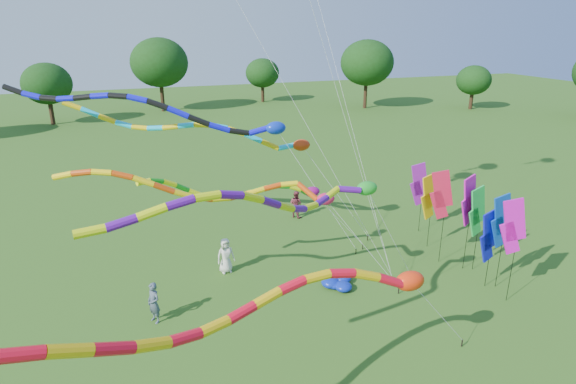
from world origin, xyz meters
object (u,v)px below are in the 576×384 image
object	(u,v)px
tube_kite_red	(293,301)
tube_kite_orange	(232,190)
person_b	(154,303)
person_a	(226,256)
blue_nylon_heap	(339,282)
person_c	(296,204)

from	to	relation	value
tube_kite_red	tube_kite_orange	bearing A→B (deg)	77.46
tube_kite_red	person_b	xyz separation A→B (m)	(-3.30, 6.98, -3.54)
tube_kite_orange	person_a	bearing A→B (deg)	95.45
blue_nylon_heap	person_a	size ratio (longest dim) A/B	0.81
person_a	person_b	world-z (taller)	person_a
tube_kite_red	person_b	world-z (taller)	tube_kite_red
person_a	person_b	bearing A→B (deg)	-146.00
person_c	tube_kite_orange	bearing A→B (deg)	111.05
blue_nylon_heap	tube_kite_orange	bearing A→B (deg)	-176.81
blue_nylon_heap	person_c	bearing A→B (deg)	83.15
tube_kite_orange	person_a	size ratio (longest dim) A/B	7.52
tube_kite_red	blue_nylon_heap	bearing A→B (deg)	42.97
tube_kite_red	blue_nylon_heap	xyz separation A→B (m)	(4.84, 7.04, -4.19)
person_b	person_c	world-z (taller)	person_b
person_a	tube_kite_red	bearing A→B (deg)	-98.18
person_a	person_b	xyz separation A→B (m)	(-3.57, -3.06, -0.01)
tube_kite_orange	person_b	bearing A→B (deg)	-173.30
tube_kite_red	person_b	size ratio (longest dim) A/B	8.24
person_b	tube_kite_red	bearing A→B (deg)	-5.79
person_b	person_c	size ratio (longest dim) A/B	1.02
tube_kite_red	person_a	distance (m)	10.64
tube_kite_orange	tube_kite_red	bearing A→B (deg)	-79.83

